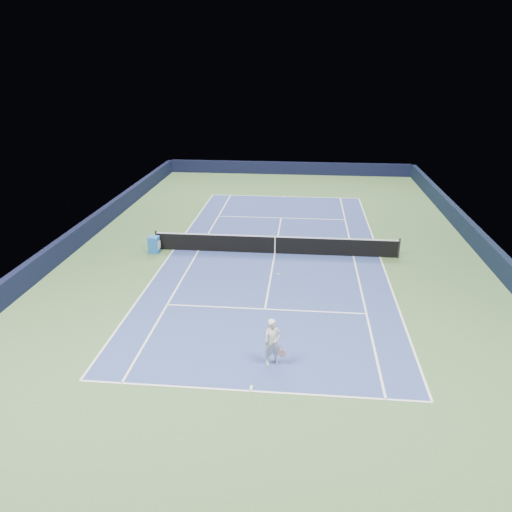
{
  "coord_description": "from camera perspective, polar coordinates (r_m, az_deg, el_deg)",
  "views": [
    {
      "loc": [
        1.43,
        -24.63,
        9.55
      ],
      "look_at": [
        -0.71,
        -3.0,
        1.0
      ],
      "focal_mm": 35.0,
      "sensor_mm": 36.0,
      "label": 1
    }
  ],
  "objects": [
    {
      "name": "ground",
      "position": [
        26.46,
        2.17,
        0.3
      ],
      "size": [
        40.0,
        40.0,
        0.0
      ],
      "primitive_type": "plane",
      "color": "#3C5E33",
      "rests_on": "ground"
    },
    {
      "name": "wall_far",
      "position": [
        45.38,
        3.79,
        9.99
      ],
      "size": [
        22.0,
        0.35,
        1.1
      ],
      "primitive_type": "cube",
      "color": "black",
      "rests_on": "ground"
    },
    {
      "name": "wall_right",
      "position": [
        27.85,
        25.0,
        0.53
      ],
      "size": [
        0.35,
        40.0,
        1.1
      ],
      "primitive_type": "cube",
      "color": "black",
      "rests_on": "ground"
    },
    {
      "name": "wall_left",
      "position": [
        28.95,
        -19.74,
        2.06
      ],
      "size": [
        0.35,
        40.0,
        1.1
      ],
      "primitive_type": "cube",
      "color": "black",
      "rests_on": "ground"
    },
    {
      "name": "court_surface",
      "position": [
        26.45,
        2.17,
        0.3
      ],
      "size": [
        10.97,
        23.77,
        0.01
      ],
      "primitive_type": "cube",
      "color": "navy",
      "rests_on": "ground"
    },
    {
      "name": "baseline_far",
      "position": [
        37.77,
        3.32,
        6.81
      ],
      "size": [
        10.97,
        0.08,
        0.0
      ],
      "primitive_type": "cube",
      "color": "white",
      "rests_on": "ground"
    },
    {
      "name": "baseline_near",
      "position": [
        15.99,
        -0.63,
        -15.18
      ],
      "size": [
        10.97,
        0.08,
        0.0
      ],
      "primitive_type": "cube",
      "color": "white",
      "rests_on": "ground"
    },
    {
      "name": "sideline_doubles_right",
      "position": [
        26.72,
        13.99,
        -0.11
      ],
      "size": [
        0.08,
        23.77,
        0.0
      ],
      "primitive_type": "cube",
      "color": "white",
      "rests_on": "ground"
    },
    {
      "name": "sideline_doubles_left",
      "position": [
        27.3,
        -9.4,
        0.72
      ],
      "size": [
        0.08,
        23.77,
        0.0
      ],
      "primitive_type": "cube",
      "color": "white",
      "rests_on": "ground"
    },
    {
      "name": "sideline_singles_right",
      "position": [
        26.55,
        11.07,
        -0.01
      ],
      "size": [
        0.08,
        23.77,
        0.0
      ],
      "primitive_type": "cube",
      "color": "white",
      "rests_on": "ground"
    },
    {
      "name": "sideline_singles_left",
      "position": [
        26.99,
        -6.58,
        0.62
      ],
      "size": [
        0.08,
        23.77,
        0.0
      ],
      "primitive_type": "cube",
      "color": "white",
      "rests_on": "ground"
    },
    {
      "name": "service_line_far",
      "position": [
        32.5,
        2.89,
        4.37
      ],
      "size": [
        8.23,
        0.08,
        0.0
      ],
      "primitive_type": "cube",
      "color": "white",
      "rests_on": "ground"
    },
    {
      "name": "service_line_near",
      "position": [
        20.63,
        1.03,
        -6.09
      ],
      "size": [
        8.23,
        0.08,
        0.0
      ],
      "primitive_type": "cube",
      "color": "white",
      "rests_on": "ground"
    },
    {
      "name": "center_service_line",
      "position": [
        26.45,
        2.17,
        0.31
      ],
      "size": [
        0.08,
        12.8,
        0.0
      ],
      "primitive_type": "cube",
      "color": "white",
      "rests_on": "ground"
    },
    {
      "name": "center_mark_far",
      "position": [
        37.62,
        3.31,
        6.75
      ],
      "size": [
        0.08,
        0.3,
        0.0
      ],
      "primitive_type": "cube",
      "color": "white",
      "rests_on": "ground"
    },
    {
      "name": "center_mark_near",
      "position": [
        16.1,
        -0.57,
        -14.86
      ],
      "size": [
        0.08,
        0.3,
        0.0
      ],
      "primitive_type": "cube",
      "color": "white",
      "rests_on": "ground"
    },
    {
      "name": "tennis_net",
      "position": [
        26.28,
        2.18,
        1.32
      ],
      "size": [
        12.9,
        0.1,
        1.07
      ],
      "color": "black",
      "rests_on": "ground"
    },
    {
      "name": "sponsor_cube",
      "position": [
        26.96,
        -11.58,
        1.28
      ],
      "size": [
        0.58,
        0.51,
        0.89
      ],
      "color": "#1C5BAC",
      "rests_on": "ground"
    },
    {
      "name": "tennis_player",
      "position": [
        16.79,
        1.91,
        -9.82
      ],
      "size": [
        0.82,
        1.33,
        2.89
      ],
      "color": "silver",
      "rests_on": "ground"
    }
  ]
}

